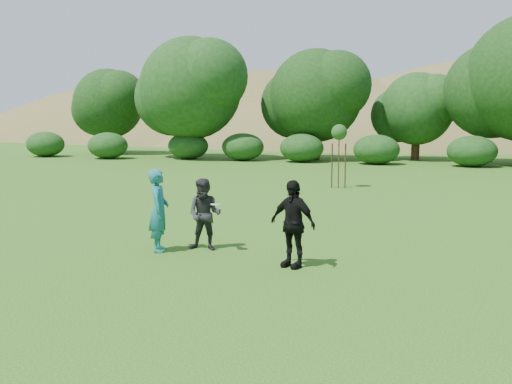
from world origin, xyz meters
TOP-DOWN VIEW (x-y plane):
  - ground at (0.00, 0.00)m, footprint 120.00×120.00m
  - player_teal at (-1.42, -0.09)m, footprint 0.70×0.84m
  - player_grey at (-0.44, 0.37)m, footprint 0.90×0.73m
  - player_black at (1.97, -0.48)m, footprint 1.20×0.81m
  - frisbee at (-0.06, 0.21)m, footprint 0.27×0.27m
  - sapling at (0.53, 13.21)m, footprint 0.70×0.70m
  - hillside at (-0.56, 68.45)m, footprint 150.00×72.00m
  - tree_row at (3.23, 28.68)m, footprint 53.92×10.38m

SIDE VIEW (x-z plane):
  - hillside at x=-0.56m, z-range -37.97..14.03m
  - ground at x=0.00m, z-range 0.00..0.00m
  - player_grey at x=-0.44m, z-range 0.00..1.74m
  - player_black at x=1.97m, z-range 0.00..1.89m
  - player_teal at x=-1.42m, z-range 0.00..1.98m
  - frisbee at x=-0.06m, z-range 1.13..1.19m
  - sapling at x=0.53m, z-range 0.99..3.84m
  - tree_row at x=3.23m, z-range 0.06..9.69m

